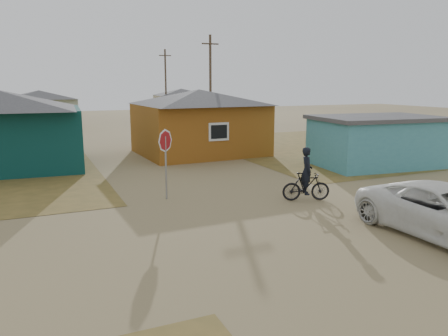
{
  "coord_description": "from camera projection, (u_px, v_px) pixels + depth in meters",
  "views": [
    {
      "loc": [
        -6.88,
        -10.96,
        4.29
      ],
      "look_at": [
        -0.71,
        3.0,
        1.3
      ],
      "focal_mm": 35.0,
      "sensor_mm": 36.0,
      "label": 1
    }
  ],
  "objects": [
    {
      "name": "ground",
      "position": [
        285.0,
        225.0,
        13.39
      ],
      "size": [
        120.0,
        120.0,
        0.0
      ],
      "primitive_type": "plane",
      "color": "#8E7B51"
    },
    {
      "name": "grass_ne",
      "position": [
        358.0,
        145.0,
        30.61
      ],
      "size": [
        20.0,
        18.0,
        0.0
      ],
      "primitive_type": "cube",
      "color": "brown",
      "rests_on": "ground"
    },
    {
      "name": "house_yellow",
      "position": [
        199.0,
        121.0,
        26.56
      ],
      "size": [
        7.72,
        6.76,
        3.9
      ],
      "color": "#8D5015",
      "rests_on": "ground"
    },
    {
      "name": "shed_turquoise",
      "position": [
        376.0,
        141.0,
        22.74
      ],
      "size": [
        6.71,
        4.93,
        2.6
      ],
      "color": "teal",
      "rests_on": "ground"
    },
    {
      "name": "house_pale_west",
      "position": [
        40.0,
        109.0,
        41.17
      ],
      "size": [
        7.04,
        6.15,
        3.6
      ],
      "color": "#AAB69C",
      "rests_on": "ground"
    },
    {
      "name": "house_beige_east",
      "position": [
        181.0,
        103.0,
        52.91
      ],
      "size": [
        6.95,
        6.05,
        3.6
      ],
      "color": "tan",
      "rests_on": "ground"
    },
    {
      "name": "utility_pole_near",
      "position": [
        210.0,
        85.0,
        34.92
      ],
      "size": [
        1.4,
        0.2,
        8.0
      ],
      "color": "#4B3C2D",
      "rests_on": "ground"
    },
    {
      "name": "utility_pole_far",
      "position": [
        166.0,
        84.0,
        49.68
      ],
      "size": [
        1.4,
        0.2,
        8.0
      ],
      "color": "#4B3C2D",
      "rests_on": "ground"
    },
    {
      "name": "stop_sign",
      "position": [
        165.0,
        148.0,
        16.01
      ],
      "size": [
        0.83,
        0.3,
        2.63
      ],
      "color": "gray",
      "rests_on": "ground"
    },
    {
      "name": "cyclist",
      "position": [
        306.0,
        181.0,
        16.03
      ],
      "size": [
        1.83,
        1.06,
        1.99
      ],
      "color": "black",
      "rests_on": "ground"
    },
    {
      "name": "vehicle",
      "position": [
        448.0,
        212.0,
        12.17
      ],
      "size": [
        2.63,
        5.35,
        1.46
      ],
      "primitive_type": "imported",
      "rotation": [
        0.0,
        0.0,
        0.04
      ],
      "color": "white",
      "rests_on": "ground"
    }
  ]
}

